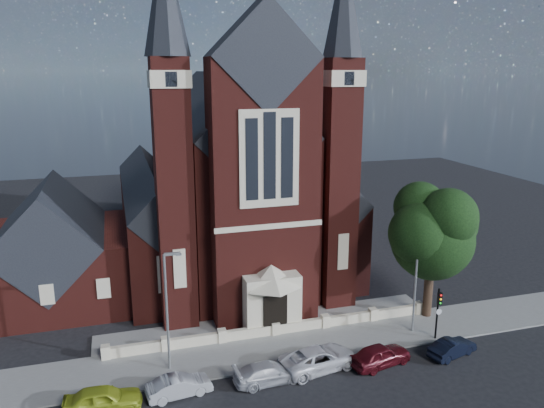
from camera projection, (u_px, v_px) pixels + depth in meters
The scene contains 16 objects.
ground at pixel (247, 291), 47.21m from camera, with size 120.00×120.00×0.00m, color black.
pavement_strip at pixel (283, 348), 37.46m from camera, with size 60.00×5.00×0.12m, color slate.
forecourt_paving at pixel (268, 323), 41.17m from camera, with size 26.00×3.00×0.14m, color slate.
forecourt_wall at pixel (275, 335), 39.31m from camera, with size 24.00×0.40×0.90m, color beige.
church at pixel (227, 183), 52.58m from camera, with size 20.01×34.90×29.20m.
parish_hall at pixel (53, 255), 44.54m from camera, with size 12.00×12.20×10.24m.
street_tree at pixel (436, 234), 40.39m from camera, with size 6.40×6.60×10.70m.
street_lamp_left at pixel (168, 305), 33.66m from camera, with size 1.16×0.22×8.09m.
street_lamp_right at pixel (417, 275), 38.68m from camera, with size 1.16×0.22×8.09m.
traffic_signal at pixel (438, 307), 37.97m from camera, with size 0.28×0.42×4.00m.
car_lime_van at pixel (103, 399), 30.41m from camera, with size 1.77×4.41×1.50m, color #9EB023.
car_silver_a at pixel (179, 386), 31.85m from camera, with size 1.36×3.91×1.29m, color #A5A7AD.
car_silver_b at pixel (269, 373), 33.24m from camera, with size 1.82×4.48×1.30m, color #B5B7BE.
car_white_suv at pixel (319, 358), 34.73m from camera, with size 2.46×5.33×1.48m, color white.
car_dark_red at pixel (380, 355), 35.14m from camera, with size 1.74×4.34×1.48m, color #4C0D14.
car_navy at pixel (452, 348), 36.32m from camera, with size 1.30×3.74×1.23m, color black.
Camera 1 is at (-10.51, -27.66, 19.06)m, focal length 35.00 mm.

